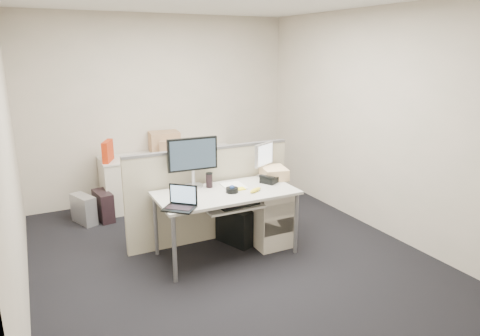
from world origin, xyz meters
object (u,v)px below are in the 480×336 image
desk_phone (270,179)px  laptop (179,199)px  desk (226,197)px  monitor_main (193,162)px

desk_phone → laptop: bearing=167.8°
laptop → desk_phone: laptop is taller
desk_phone → desk: bearing=158.9°
desk → desk_phone: (0.60, 0.08, 0.10)m
laptop → monitor_main: bearing=100.4°
laptop → desk_phone: bearing=58.5°
monitor_main → desk_phone: size_ratio=2.71×
desk_phone → monitor_main: bearing=135.6°
desk → monitor_main: monitor_main is taller
monitor_main → desk_phone: bearing=-12.6°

